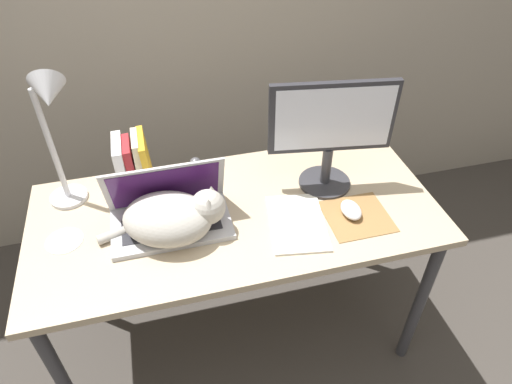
{
  "coord_description": "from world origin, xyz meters",
  "views": [
    {
      "loc": [
        -0.22,
        -0.82,
        1.82
      ],
      "look_at": [
        0.06,
        0.29,
        0.84
      ],
      "focal_mm": 32.0,
      "sensor_mm": 36.0,
      "label": 1
    }
  ],
  "objects_px": {
    "cat": "(173,217)",
    "notepad": "(297,223)",
    "webcam": "(196,164)",
    "laptop": "(170,212)",
    "book_row": "(133,163)",
    "external_monitor": "(331,130)",
    "desk_lamp": "(52,119)",
    "cd_disc": "(64,241)",
    "computer_mouse": "(351,210)"
  },
  "relations": [
    {
      "from": "external_monitor",
      "to": "desk_lamp",
      "type": "height_order",
      "value": "desk_lamp"
    },
    {
      "from": "laptop",
      "to": "notepad",
      "type": "distance_m",
      "value": 0.43
    },
    {
      "from": "computer_mouse",
      "to": "external_monitor",
      "type": "bearing_deg",
      "value": 98.16
    },
    {
      "from": "laptop",
      "to": "notepad",
      "type": "relative_size",
      "value": 1.29
    },
    {
      "from": "desk_lamp",
      "to": "cat",
      "type": "bearing_deg",
      "value": -38.25
    },
    {
      "from": "laptop",
      "to": "cat",
      "type": "relative_size",
      "value": 0.94
    },
    {
      "from": "external_monitor",
      "to": "book_row",
      "type": "xyz_separation_m",
      "value": [
        -0.68,
        0.17,
        -0.14
      ]
    },
    {
      "from": "computer_mouse",
      "to": "notepad",
      "type": "bearing_deg",
      "value": 178.98
    },
    {
      "from": "cat",
      "to": "cd_disc",
      "type": "relative_size",
      "value": 3.51
    },
    {
      "from": "computer_mouse",
      "to": "book_row",
      "type": "height_order",
      "value": "book_row"
    },
    {
      "from": "cd_disc",
      "to": "desk_lamp",
      "type": "bearing_deg",
      "value": 77.58
    },
    {
      "from": "laptop",
      "to": "desk_lamp",
      "type": "distance_m",
      "value": 0.46
    },
    {
      "from": "laptop",
      "to": "webcam",
      "type": "relative_size",
      "value": 5.57
    },
    {
      "from": "notepad",
      "to": "cd_disc",
      "type": "bearing_deg",
      "value": 171.55
    },
    {
      "from": "laptop",
      "to": "computer_mouse",
      "type": "distance_m",
      "value": 0.62
    },
    {
      "from": "laptop",
      "to": "external_monitor",
      "type": "relative_size",
      "value": 0.92
    },
    {
      "from": "computer_mouse",
      "to": "cd_disc",
      "type": "bearing_deg",
      "value": 173.04
    },
    {
      "from": "cd_disc",
      "to": "notepad",
      "type": "bearing_deg",
      "value": -8.45
    },
    {
      "from": "laptop",
      "to": "cd_disc",
      "type": "xyz_separation_m",
      "value": [
        -0.35,
        -0.0,
        -0.04
      ]
    },
    {
      "from": "cat",
      "to": "external_monitor",
      "type": "bearing_deg",
      "value": 12.31
    },
    {
      "from": "cat",
      "to": "notepad",
      "type": "height_order",
      "value": "cat"
    },
    {
      "from": "book_row",
      "to": "cd_disc",
      "type": "bearing_deg",
      "value": -135.91
    },
    {
      "from": "laptop",
      "to": "book_row",
      "type": "distance_m",
      "value": 0.26
    },
    {
      "from": "desk_lamp",
      "to": "notepad",
      "type": "relative_size",
      "value": 1.65
    },
    {
      "from": "external_monitor",
      "to": "notepad",
      "type": "relative_size",
      "value": 1.41
    },
    {
      "from": "laptop",
      "to": "cat",
      "type": "distance_m",
      "value": 0.07
    },
    {
      "from": "cat",
      "to": "notepad",
      "type": "xyz_separation_m",
      "value": [
        0.4,
        -0.05,
        -0.07
      ]
    },
    {
      "from": "notepad",
      "to": "desk_lamp",
      "type": "bearing_deg",
      "value": 157.3
    },
    {
      "from": "desk_lamp",
      "to": "notepad",
      "type": "height_order",
      "value": "desk_lamp"
    },
    {
      "from": "webcam",
      "to": "laptop",
      "type": "bearing_deg",
      "value": -116.9
    },
    {
      "from": "computer_mouse",
      "to": "notepad",
      "type": "height_order",
      "value": "computer_mouse"
    },
    {
      "from": "computer_mouse",
      "to": "webcam",
      "type": "height_order",
      "value": "webcam"
    },
    {
      "from": "external_monitor",
      "to": "cd_disc",
      "type": "xyz_separation_m",
      "value": [
        -0.92,
        -0.07,
        -0.23
      ]
    },
    {
      "from": "computer_mouse",
      "to": "book_row",
      "type": "relative_size",
      "value": 0.49
    },
    {
      "from": "webcam",
      "to": "cat",
      "type": "bearing_deg",
      "value": -110.87
    },
    {
      "from": "laptop",
      "to": "book_row",
      "type": "height_order",
      "value": "laptop"
    },
    {
      "from": "desk_lamp",
      "to": "notepad",
      "type": "bearing_deg",
      "value": -22.7
    },
    {
      "from": "cat",
      "to": "computer_mouse",
      "type": "height_order",
      "value": "cat"
    },
    {
      "from": "desk_lamp",
      "to": "webcam",
      "type": "height_order",
      "value": "desk_lamp"
    },
    {
      "from": "laptop",
      "to": "external_monitor",
      "type": "bearing_deg",
      "value": 6.3
    },
    {
      "from": "cd_disc",
      "to": "book_row",
      "type": "bearing_deg",
      "value": 44.09
    },
    {
      "from": "book_row",
      "to": "desk_lamp",
      "type": "distance_m",
      "value": 0.32
    },
    {
      "from": "cat",
      "to": "external_monitor",
      "type": "xyz_separation_m",
      "value": [
        0.57,
        0.12,
        0.16
      ]
    },
    {
      "from": "external_monitor",
      "to": "computer_mouse",
      "type": "bearing_deg",
      "value": -81.84
    },
    {
      "from": "computer_mouse",
      "to": "laptop",
      "type": "bearing_deg",
      "value": 169.02
    },
    {
      "from": "desk_lamp",
      "to": "cd_disc",
      "type": "bearing_deg",
      "value": -102.42
    },
    {
      "from": "computer_mouse",
      "to": "webcam",
      "type": "distance_m",
      "value": 0.6
    },
    {
      "from": "notepad",
      "to": "webcam",
      "type": "relative_size",
      "value": 4.31
    },
    {
      "from": "laptop",
      "to": "computer_mouse",
      "type": "relative_size",
      "value": 3.94
    },
    {
      "from": "cd_disc",
      "to": "computer_mouse",
      "type": "bearing_deg",
      "value": -6.96
    }
  ]
}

